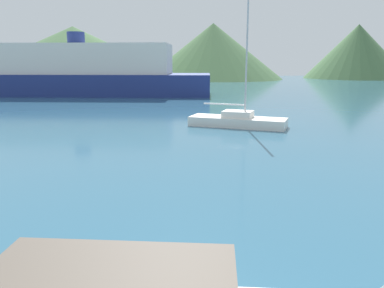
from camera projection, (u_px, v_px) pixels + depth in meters
name	position (u px, v px, depth m)	size (l,w,h in m)	color
sailboat_inner	(238.00, 120.00, 26.83)	(7.12, 4.93, 9.09)	white
ferry_distant	(78.00, 73.00, 52.30)	(37.74, 14.13, 8.52)	navy
hill_central	(74.00, 54.00, 87.06)	(53.52, 53.52, 12.48)	#476B42
hill_east	(213.00, 51.00, 100.03)	(37.11, 37.11, 14.49)	#476B42
hill_far_east	(357.00, 51.00, 102.90)	(27.74, 27.74, 14.51)	#476B42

